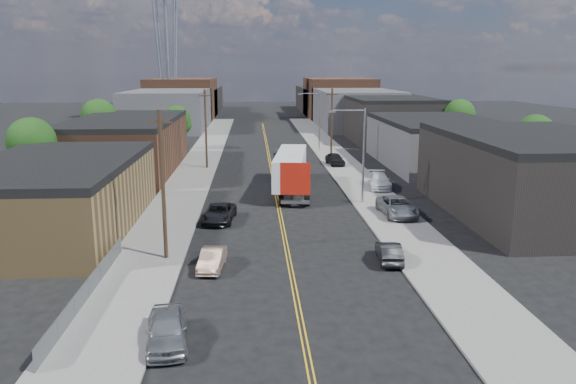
{
  "coord_description": "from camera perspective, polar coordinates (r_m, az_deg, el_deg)",
  "views": [
    {
      "loc": [
        -2.3,
        -26.23,
        12.57
      ],
      "look_at": [
        0.56,
        19.2,
        2.5
      ],
      "focal_mm": 35.0,
      "sensor_mm": 36.0,
      "label": 1
    }
  ],
  "objects": [
    {
      "name": "tree_left_near",
      "position": [
        60.7,
        -24.54,
        4.35
      ],
      "size": [
        4.85,
        4.76,
        7.91
      ],
      "color": "black",
      "rests_on": "ground"
    },
    {
      "name": "skyline_left_a",
      "position": [
        122.81,
        -12.01,
        8.2
      ],
      "size": [
        16.0,
        30.0,
        8.0
      ],
      "primitive_type": "cube",
      "color": "#3A3A3D",
      "rests_on": "ground"
    },
    {
      "name": "skyline_left_c",
      "position": [
        167.41,
        -9.8,
        9.19
      ],
      "size": [
        16.0,
        40.0,
        7.0
      ],
      "primitive_type": "cube",
      "color": "black",
      "rests_on": "ground"
    },
    {
      "name": "industrial_right_c",
      "position": [
        101.57,
        10.34,
        7.32
      ],
      "size": [
        14.0,
        22.0,
        7.6
      ],
      "color": "black",
      "rests_on": "ground"
    },
    {
      "name": "warehouse_brown",
      "position": [
        72.56,
        -16.12,
        4.64
      ],
      "size": [
        12.0,
        26.0,
        6.6
      ],
      "color": "#533021",
      "rests_on": "ground"
    },
    {
      "name": "tree_left_mid",
      "position": [
        84.36,
        -18.6,
        7.01
      ],
      "size": [
        5.1,
        5.04,
        8.37
      ],
      "color": "black",
      "rests_on": "ground"
    },
    {
      "name": "semi_truck",
      "position": [
        58.76,
        0.16,
        2.51
      ],
      "size": [
        4.32,
        16.43,
        4.23
      ],
      "rotation": [
        0.0,
        0.0,
        -0.13
      ],
      "color": "silver",
      "rests_on": "ground"
    },
    {
      "name": "streetlight_near",
      "position": [
        52.68,
        7.28,
        4.47
      ],
      "size": [
        3.39,
        0.25,
        9.0
      ],
      "color": "gray",
      "rests_on": "ground"
    },
    {
      "name": "car_right_lot_b",
      "position": [
        60.17,
        9.22,
        1.15
      ],
      "size": [
        2.63,
        5.5,
        1.54
      ],
      "primitive_type": "imported",
      "rotation": [
        0.0,
        0.0,
        -0.09
      ],
      "color": "silver",
      "rests_on": "sidewalk_right"
    },
    {
      "name": "utility_pole_left_near",
      "position": [
        37.45,
        -12.6,
        0.73
      ],
      "size": [
        1.6,
        0.26,
        10.0
      ],
      "color": "black",
      "rests_on": "ground"
    },
    {
      "name": "industrial_right_a",
      "position": [
        52.99,
        23.75,
        1.61
      ],
      "size": [
        14.0,
        22.0,
        7.1
      ],
      "color": "black",
      "rests_on": "ground"
    },
    {
      "name": "car_left_a",
      "position": [
        27.25,
        -12.23,
        -13.46
      ],
      "size": [
        2.43,
        4.79,
        1.56
      ],
      "primitive_type": "imported",
      "rotation": [
        0.0,
        0.0,
        0.13
      ],
      "color": "#939698",
      "rests_on": "ground"
    },
    {
      "name": "utility_pole_right",
      "position": [
        75.33,
        4.46,
        6.77
      ],
      "size": [
        1.6,
        0.26,
        10.0
      ],
      "color": "black",
      "rests_on": "ground"
    },
    {
      "name": "utility_pole_left_far",
      "position": [
        71.86,
        -8.35,
        6.41
      ],
      "size": [
        1.6,
        0.26,
        10.0
      ],
      "color": "black",
      "rests_on": "ground"
    },
    {
      "name": "tree_right_near",
      "position": [
        70.56,
        23.82,
        5.15
      ],
      "size": [
        4.6,
        4.48,
        7.44
      ],
      "color": "black",
      "rests_on": "ground"
    },
    {
      "name": "ground",
      "position": [
        87.17,
        -2.06,
        4.17
      ],
      "size": [
        260.0,
        260.0,
        0.0
      ],
      "primitive_type": "plane",
      "color": "black",
      "rests_on": "ground"
    },
    {
      "name": "sidewalk_left",
      "position": [
        72.67,
        -9.24,
        2.41
      ],
      "size": [
        5.0,
        140.0,
        0.15
      ],
      "primitive_type": "cube",
      "color": "slate",
      "rests_on": "ground"
    },
    {
      "name": "skyline_right_b",
      "position": [
        148.11,
        5.13,
        9.49
      ],
      "size": [
        16.0,
        26.0,
        10.0
      ],
      "primitive_type": "cube",
      "color": "#533021",
      "rests_on": "ground"
    },
    {
      "name": "tree_right_far",
      "position": [
        92.4,
        17.05,
        7.34
      ],
      "size": [
        4.85,
        4.76,
        7.91
      ],
      "color": "black",
      "rests_on": "ground"
    },
    {
      "name": "skyline_left_b",
      "position": [
        147.49,
        -10.63,
        9.32
      ],
      "size": [
        16.0,
        26.0,
        10.0
      ],
      "primitive_type": "cube",
      "color": "#533021",
      "rests_on": "ground"
    },
    {
      "name": "chainlink_fence",
      "position": [
        33.32,
        -19.63,
        -9.24
      ],
      "size": [
        0.05,
        16.0,
        1.22
      ],
      "color": "slate",
      "rests_on": "ground"
    },
    {
      "name": "skyline_right_a",
      "position": [
        123.56,
        6.88,
        8.41
      ],
      "size": [
        16.0,
        30.0,
        8.0
      ],
      "primitive_type": "cube",
      "color": "#3A3A3D",
      "rests_on": "ground"
    },
    {
      "name": "tree_left_far",
      "position": [
        89.35,
        -11.16,
        7.1
      ],
      "size": [
        4.35,
        4.2,
        6.97
      ],
      "color": "black",
      "rests_on": "ground"
    },
    {
      "name": "industrial_right_b",
      "position": [
        76.8,
        14.93,
        4.93
      ],
      "size": [
        14.0,
        24.0,
        6.1
      ],
      "color": "#3A3A3D",
      "rests_on": "ground"
    },
    {
      "name": "car_left_c",
      "position": [
        47.24,
        -7.02,
        -2.14
      ],
      "size": [
        2.93,
        5.44,
        1.45
      ],
      "primitive_type": "imported",
      "rotation": [
        0.0,
        0.0,
        -0.1
      ],
      "color": "black",
      "rests_on": "ground"
    },
    {
      "name": "car_left_b",
      "position": [
        36.34,
        -7.72,
        -6.79
      ],
      "size": [
        1.77,
        4.07,
        1.3
      ],
      "primitive_type": "imported",
      "rotation": [
        0.0,
        0.0,
        -0.1
      ],
      "color": "#8D705C",
      "rests_on": "ground"
    },
    {
      "name": "car_right_oncoming",
      "position": [
        37.89,
        10.23,
        -6.04
      ],
      "size": [
        1.78,
        4.17,
        1.34
      ],
      "primitive_type": "imported",
      "rotation": [
        0.0,
        0.0,
        3.05
      ],
      "color": "black",
      "rests_on": "ground"
    },
    {
      "name": "sidewalk_right",
      "position": [
        73.27,
        5.72,
        2.59
      ],
      "size": [
        5.0,
        140.0,
        0.15
      ],
      "primitive_type": "cube",
      "color": "slate",
      "rests_on": "ground"
    },
    {
      "name": "skyline_right_c",
      "position": [
        167.96,
        4.08,
        9.35
      ],
      "size": [
        16.0,
        40.0,
        7.0
      ],
      "primitive_type": "cube",
      "color": "black",
      "rests_on": "ground"
    },
    {
      "name": "centerline",
      "position": [
        72.36,
        -1.73,
        2.47
      ],
      "size": [
        0.32,
        120.0,
        0.01
      ],
      "primitive_type": "cube",
      "color": "gold",
      "rests_on": "ground"
    },
    {
      "name": "car_right_lot_c",
      "position": [
        73.94,
        4.8,
        3.37
      ],
      "size": [
        2.38,
        4.72,
        1.54
      ],
      "primitive_type": "imported",
      "rotation": [
        0.0,
        0.0,
        0.13
      ],
      "color": "black",
      "rests_on": "sidewalk_right"
    },
    {
      "name": "warehouse_tan",
      "position": [
        47.94,
        -22.64,
        -0.26
      ],
      "size": [
        12.0,
        22.0,
        5.6
      ],
      "color": "brown",
      "rests_on": "ground"
    },
    {
      "name": "car_right_lot_a",
      "position": [
        49.16,
        11.04,
        -1.45
      ],
      "size": [
        2.87,
        5.8,
        1.58
      ],
      "primitive_type": "imported",
      "rotation": [
        0.0,
        0.0,
        0.04
      ],
      "color": "gray",
      "rests_on": "sidewalk_right"
    },
    {
      "name": "streetlight_far",
      "position": [
        87.1,
        2.96,
        7.69
      ],
      "size": [
        3.39,
        0.25,
        9.0
      ],
      "color": "gray",
      "rests_on": "ground"
    }
  ]
}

